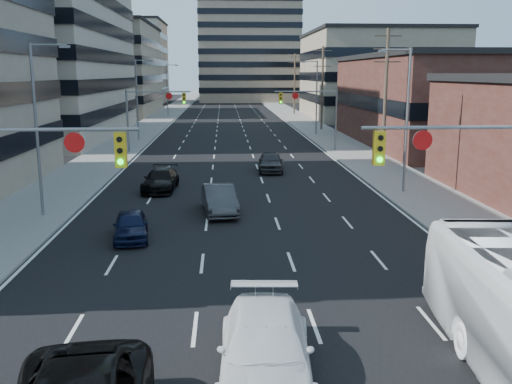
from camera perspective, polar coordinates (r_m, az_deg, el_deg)
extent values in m
cube|color=black|center=(140.13, -2.90, 8.71)|extent=(18.00, 300.00, 0.02)
cube|color=slate|center=(140.52, -7.65, 8.66)|extent=(5.00, 300.00, 0.15)
cube|color=slate|center=(140.67, 1.84, 8.76)|extent=(5.00, 300.00, 0.15)
cube|color=gray|center=(112.33, -15.44, 11.63)|extent=(20.00, 30.00, 16.00)
cube|color=#472119|center=(64.95, 19.51, 8.47)|extent=(20.00, 30.00, 9.00)
cube|color=gray|center=(101.28, 11.80, 11.26)|extent=(22.00, 28.00, 14.00)
cube|color=#ADA089|center=(152.38, -13.81, 12.40)|extent=(24.00, 24.00, 20.00)
cube|color=gray|center=(143.74, 10.18, 11.01)|extent=(22.00, 22.00, 12.00)
cylinder|color=slate|center=(18.94, -21.43, 5.82)|extent=(6.50, 0.12, 0.12)
cube|color=gold|center=(18.37, -13.38, 4.11)|extent=(0.35, 0.28, 1.10)
cylinder|color=black|center=(18.17, -13.52, 5.13)|extent=(0.18, 0.06, 0.18)
cylinder|color=black|center=(18.21, -13.46, 4.04)|extent=(0.18, 0.06, 0.18)
cylinder|color=#0CE526|center=(18.26, -13.41, 2.95)|extent=(0.18, 0.06, 0.18)
cylinder|color=white|center=(18.60, -17.69, 4.74)|extent=(0.64, 0.06, 0.64)
cylinder|color=slate|center=(19.55, 19.83, 6.10)|extent=(6.50, 0.12, 0.12)
cube|color=gold|center=(18.75, 12.19, 4.31)|extent=(0.35, 0.28, 1.10)
cylinder|color=black|center=(18.55, 12.37, 5.32)|extent=(0.18, 0.06, 0.18)
cylinder|color=black|center=(18.60, 12.32, 4.25)|extent=(0.18, 0.06, 0.18)
cylinder|color=#0CE526|center=(18.64, 12.28, 3.18)|extent=(0.18, 0.06, 0.18)
cylinder|color=white|center=(19.11, 16.32, 5.00)|extent=(0.64, 0.06, 0.64)
cylinder|color=slate|center=(55.86, -12.72, 6.88)|extent=(0.18, 0.18, 6.00)
cylinder|color=slate|center=(55.29, -9.74, 9.86)|extent=(6.00, 0.12, 0.12)
cube|color=gold|center=(55.10, -7.20, 9.25)|extent=(0.35, 0.28, 1.10)
cylinder|color=black|center=(54.93, -7.22, 9.61)|extent=(0.18, 0.06, 0.18)
cylinder|color=black|center=(54.94, -7.22, 9.24)|extent=(0.18, 0.06, 0.18)
cylinder|color=#0CE526|center=(54.96, -7.21, 8.88)|extent=(0.18, 0.06, 0.18)
cylinder|color=white|center=(55.17, -8.68, 9.47)|extent=(0.64, 0.06, 0.64)
cylinder|color=slate|center=(56.17, 8.00, 7.08)|extent=(0.18, 0.18, 6.00)
cylinder|color=slate|center=(55.51, 5.00, 9.99)|extent=(6.00, 0.12, 0.12)
cube|color=gold|center=(55.25, 2.49, 9.34)|extent=(0.35, 0.28, 1.10)
cylinder|color=black|center=(55.07, 2.51, 9.70)|extent=(0.18, 0.06, 0.18)
cylinder|color=black|center=(55.09, 2.50, 9.33)|extent=(0.18, 0.06, 0.18)
cylinder|color=#0CE526|center=(55.10, 2.50, 8.97)|extent=(0.18, 0.06, 0.18)
cylinder|color=white|center=(55.36, 3.95, 9.59)|extent=(0.64, 0.06, 0.64)
cylinder|color=#4C3D2D|center=(47.79, 12.81, 9.10)|extent=(0.28, 0.28, 11.00)
cube|color=#4C3D2D|center=(47.83, 13.08, 14.97)|extent=(2.20, 0.10, 0.10)
cube|color=#4C3D2D|center=(47.78, 13.02, 13.77)|extent=(2.20, 0.10, 0.10)
cube|color=#4C3D2D|center=(47.76, 12.97, 12.58)|extent=(2.20, 0.10, 0.10)
cylinder|color=#4C3D2D|center=(77.07, 6.64, 10.22)|extent=(0.28, 0.28, 11.00)
cube|color=#4C3D2D|center=(77.10, 6.73, 13.87)|extent=(2.20, 0.10, 0.10)
cube|color=#4C3D2D|center=(77.06, 6.71, 13.12)|extent=(2.20, 0.10, 0.10)
cube|color=#4C3D2D|center=(77.05, 6.69, 12.38)|extent=(2.20, 0.10, 0.10)
cylinder|color=#4C3D2D|center=(106.75, 3.87, 10.69)|extent=(0.28, 0.28, 11.00)
cube|color=#4C3D2D|center=(106.77, 3.91, 13.32)|extent=(2.20, 0.10, 0.10)
cube|color=#4C3D2D|center=(106.74, 3.90, 12.78)|extent=(2.20, 0.10, 0.10)
cube|color=#4C3D2D|center=(106.73, 3.89, 12.25)|extent=(2.20, 0.10, 0.10)
cylinder|color=slate|center=(31.58, -21.08, 5.55)|extent=(0.16, 0.16, 9.00)
cylinder|color=slate|center=(31.20, -20.07, 13.66)|extent=(1.80, 0.10, 0.10)
cube|color=slate|center=(30.99, -18.60, 13.63)|extent=(0.50, 0.22, 0.14)
cylinder|color=slate|center=(65.70, -11.80, 8.93)|extent=(0.16, 0.16, 9.00)
cylinder|color=slate|center=(65.52, -11.17, 12.80)|extent=(1.80, 0.10, 0.10)
cube|color=slate|center=(65.42, -10.45, 12.75)|extent=(0.50, 0.22, 0.14)
cylinder|color=slate|center=(100.43, -8.86, 9.94)|extent=(0.16, 0.16, 9.00)
cylinder|color=slate|center=(100.32, -8.42, 12.47)|extent=(1.80, 0.10, 0.10)
cube|color=slate|center=(100.25, -7.95, 12.43)|extent=(0.50, 0.22, 0.14)
cylinder|color=slate|center=(36.85, 14.85, 6.73)|extent=(0.16, 0.16, 9.00)
cylinder|color=slate|center=(36.49, 13.84, 13.65)|extent=(1.80, 0.10, 0.10)
cube|color=slate|center=(36.26, 12.59, 13.60)|extent=(0.50, 0.22, 0.14)
cylinder|color=slate|center=(70.91, 6.08, 9.30)|extent=(0.16, 0.16, 9.00)
cylinder|color=slate|center=(70.72, 5.42, 12.87)|extent=(1.80, 0.10, 0.10)
cube|color=slate|center=(70.60, 4.76, 12.82)|extent=(0.50, 0.22, 0.14)
imported|color=silver|center=(14.58, 0.94, -15.50)|extent=(2.63, 5.79, 1.64)
imported|color=black|center=(26.87, -12.42, -3.27)|extent=(2.05, 4.00, 1.30)
imported|color=#363638|center=(31.06, -3.68, -0.76)|extent=(2.18, 4.83, 1.54)
imported|color=black|center=(37.58, -9.52, 1.21)|extent=(2.24, 4.98, 1.42)
imported|color=#2D2D30|center=(44.30, 1.47, 3.06)|extent=(2.13, 4.70, 1.56)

